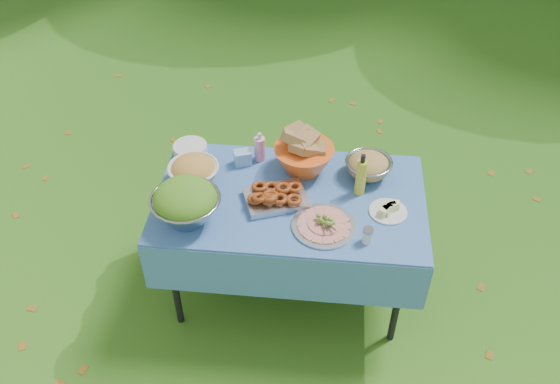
# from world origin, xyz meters

# --- Properties ---
(ground) EXTENTS (80.00, 80.00, 0.00)m
(ground) POSITION_xyz_m (0.00, 0.00, 0.00)
(ground) COLOR #123C0B
(ground) RESTS_ON ground
(picnic_table) EXTENTS (1.46, 0.86, 0.76)m
(picnic_table) POSITION_xyz_m (0.00, 0.00, 0.38)
(picnic_table) COLOR #73A7DD
(picnic_table) RESTS_ON ground
(salad_bowl) EXTENTS (0.46, 0.46, 0.24)m
(salad_bowl) POSITION_xyz_m (-0.52, -0.22, 0.88)
(salad_bowl) COLOR #94959D
(salad_bowl) RESTS_ON picnic_table
(pasta_bowl_white) EXTENTS (0.31, 0.31, 0.16)m
(pasta_bowl_white) POSITION_xyz_m (-0.55, 0.08, 0.84)
(pasta_bowl_white) COLOR silver
(pasta_bowl_white) RESTS_ON picnic_table
(plate_stack) EXTENTS (0.21, 0.21, 0.07)m
(plate_stack) POSITION_xyz_m (-0.62, 0.32, 0.79)
(plate_stack) COLOR silver
(plate_stack) RESTS_ON picnic_table
(wipes_box) EXTENTS (0.11, 0.10, 0.09)m
(wipes_box) POSITION_xyz_m (-0.30, 0.26, 0.80)
(wipes_box) COLOR #82B2DC
(wipes_box) RESTS_ON picnic_table
(sanitizer_bottle) EXTENTS (0.06, 0.06, 0.18)m
(sanitizer_bottle) POSITION_xyz_m (-0.21, 0.32, 0.85)
(sanitizer_bottle) COLOR pink
(sanitizer_bottle) RESTS_ON picnic_table
(bread_bowl) EXTENTS (0.39, 0.39, 0.23)m
(bread_bowl) POSITION_xyz_m (0.05, 0.25, 0.87)
(bread_bowl) COLOR #EA5A19
(bread_bowl) RESTS_ON picnic_table
(pasta_bowl_steel) EXTENTS (0.34, 0.34, 0.14)m
(pasta_bowl_steel) POSITION_xyz_m (0.42, 0.23, 0.83)
(pasta_bowl_steel) COLOR #94959D
(pasta_bowl_steel) RESTS_ON picnic_table
(fried_tray) EXTENTS (0.39, 0.33, 0.08)m
(fried_tray) POSITION_xyz_m (-0.08, -0.04, 0.80)
(fried_tray) COLOR #B6B5BB
(fried_tray) RESTS_ON picnic_table
(charcuterie_platter) EXTENTS (0.41, 0.41, 0.08)m
(charcuterie_platter) POSITION_xyz_m (0.19, -0.21, 0.80)
(charcuterie_platter) COLOR silver
(charcuterie_platter) RESTS_ON picnic_table
(oil_bottle) EXTENTS (0.06, 0.06, 0.26)m
(oil_bottle) POSITION_xyz_m (0.37, 0.08, 0.89)
(oil_bottle) COLOR gold
(oil_bottle) RESTS_ON picnic_table
(cheese_plate) EXTENTS (0.24, 0.24, 0.06)m
(cheese_plate) POSITION_xyz_m (0.53, -0.07, 0.79)
(cheese_plate) COLOR silver
(cheese_plate) RESTS_ON picnic_table
(shaker) EXTENTS (0.06, 0.06, 0.09)m
(shaker) POSITION_xyz_m (0.41, -0.29, 0.81)
(shaker) COLOR silver
(shaker) RESTS_ON picnic_table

